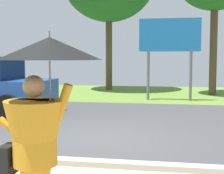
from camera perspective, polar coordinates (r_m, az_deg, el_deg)
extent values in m
cube|color=#424244|center=(9.93, -0.01, -6.10)|extent=(40.00, 8.00, 0.10)
cube|color=olive|center=(17.77, 4.48, -1.13)|extent=(40.00, 8.00, 0.10)
cube|color=#B2AD9E|center=(6.12, -6.69, -12.33)|extent=(40.00, 0.24, 0.10)
cone|color=orange|center=(3.61, -12.68, -13.70)|extent=(0.60, 0.60, 1.45)
cylinder|color=orange|center=(3.50, -12.81, -7.49)|extent=(0.44, 0.44, 0.65)
sphere|color=tan|center=(3.43, -12.96, 0.12)|extent=(0.22, 0.22, 0.22)
cylinder|color=orange|center=(3.35, -8.48, -3.19)|extent=(0.24, 0.09, 0.45)
cylinder|color=orange|center=(3.62, -16.52, -6.63)|extent=(0.29, 0.08, 0.24)
cylinder|color=gray|center=(3.36, -10.34, 0.67)|extent=(0.02, 0.02, 0.75)
cone|color=black|center=(3.36, -10.43, 6.38)|extent=(1.01, 1.01, 0.22)
cylinder|color=gray|center=(3.36, -10.47, 8.43)|extent=(0.02, 0.02, 0.10)
cube|color=black|center=(3.64, -16.91, -5.00)|extent=(0.02, 0.11, 0.16)
cube|color=black|center=(3.64, -17.04, -11.58)|extent=(0.12, 0.24, 0.30)
cube|color=#2D3842|center=(11.57, -16.45, 2.68)|extent=(0.10, 1.70, 0.77)
cylinder|color=black|center=(12.42, -12.82, -1.95)|extent=(0.76, 0.28, 0.76)
cylinder|color=black|center=(10.62, -17.01, -3.23)|extent=(0.76, 0.28, 0.76)
cylinder|color=slate|center=(14.83, 6.08, 2.07)|extent=(0.12, 0.12, 2.20)
cylinder|color=slate|center=(14.82, 13.04, 1.97)|extent=(0.12, 0.12, 2.20)
cube|color=#1E72B2|center=(14.81, 9.66, 8.61)|extent=(2.60, 0.10, 1.40)
cylinder|color=brown|center=(17.44, 16.63, 6.36)|extent=(0.36, 0.36, 4.65)
cylinder|color=brown|center=(19.35, -0.52, 6.25)|extent=(0.36, 0.36, 4.53)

